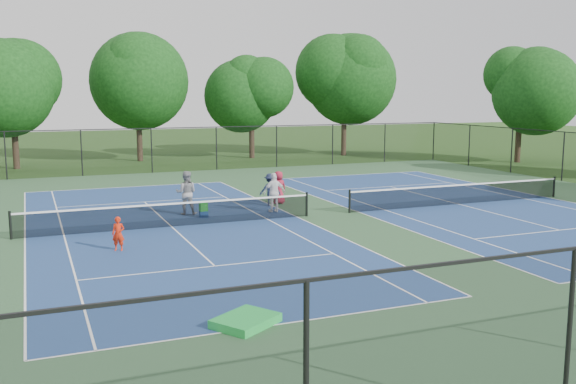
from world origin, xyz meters
name	(u,v)px	position (x,y,z in m)	size (l,w,h in m)	color
ground	(328,215)	(0.00, 0.00, 0.00)	(140.00, 140.00, 0.00)	#234716
court_pad	(328,215)	(0.00, 0.00, 0.00)	(36.00, 36.00, 0.01)	#2B4D2C
tennis_court_left	(172,225)	(-7.00, 0.00, 0.10)	(12.00, 23.83, 1.07)	navy
tennis_court_right	(459,202)	(7.00, 0.00, 0.10)	(12.00, 23.83, 1.07)	navy
perimeter_fence	(329,179)	(0.00, 0.00, 1.60)	(36.08, 36.08, 3.02)	black
tree_back_a	(11,83)	(-13.00, 24.00, 6.04)	(6.80, 6.80, 9.15)	#2D2116
tree_back_b	(137,76)	(-4.00, 26.00, 6.60)	(7.60, 7.60, 10.03)	#2D2116
tree_back_c	(251,91)	(5.00, 25.00, 5.48)	(6.00, 6.00, 8.40)	#2D2116
tree_back_d	(345,75)	(13.00, 24.00, 6.82)	(7.80, 7.80, 10.37)	#2D2116
tree_side_e	(521,87)	(23.00, 14.00, 5.81)	(6.60, 6.60, 8.87)	#2D2116
child_player	(118,234)	(-9.49, -3.20, 0.59)	(0.43, 0.28, 1.18)	red
instructor	(186,193)	(-5.80, 2.45, 0.97)	(0.94, 0.74, 1.94)	gray
bystander_a	(274,192)	(-1.99, 1.50, 0.90)	(1.05, 0.44, 1.80)	white
bystander_b	(270,190)	(-1.59, 3.09, 0.78)	(1.01, 0.58, 1.56)	#1A213B
bystander_c	(279,188)	(-1.02, 3.45, 0.80)	(0.79, 0.51, 1.61)	maroon
ball_crate	(204,214)	(-5.29, 1.47, 0.14)	(0.35, 0.29, 0.28)	navy
ball_hopper	(203,206)	(-5.29, 1.47, 0.50)	(0.33, 0.28, 0.43)	green
green_tarp	(246,321)	(-7.73, -11.63, 0.11)	(1.40, 1.09, 0.21)	green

